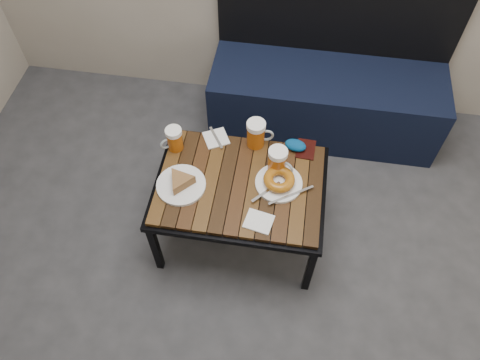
# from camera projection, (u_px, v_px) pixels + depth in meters

# --- Properties ---
(room_shell) EXTENTS (4.00, 4.00, 4.00)m
(room_shell) POSITION_uv_depth(u_px,v_px,m) (327.00, 1.00, 1.00)
(room_shell) COLOR gray
(room_shell) RESTS_ON ground
(bench) EXTENTS (1.40, 0.50, 0.95)m
(bench) POSITION_uv_depth(u_px,v_px,m) (326.00, 93.00, 2.91)
(bench) COLOR black
(bench) RESTS_ON ground
(cafe_table) EXTENTS (0.84, 0.62, 0.47)m
(cafe_table) POSITION_uv_depth(u_px,v_px,m) (240.00, 188.00, 2.31)
(cafe_table) COLOR black
(cafe_table) RESTS_ON ground
(beer_mug_left) EXTENTS (0.12, 0.11, 0.13)m
(beer_mug_left) POSITION_uv_depth(u_px,v_px,m) (174.00, 139.00, 2.35)
(beer_mug_left) COLOR #AE500E
(beer_mug_left) RESTS_ON cafe_table
(beer_mug_centre) EXTENTS (0.15, 0.11, 0.15)m
(beer_mug_centre) POSITION_uv_depth(u_px,v_px,m) (256.00, 134.00, 2.36)
(beer_mug_centre) COLOR #AE500E
(beer_mug_centre) RESTS_ON cafe_table
(beer_mug_right) EXTENTS (0.14, 0.12, 0.15)m
(beer_mug_right) POSITION_uv_depth(u_px,v_px,m) (278.00, 161.00, 2.26)
(beer_mug_right) COLOR #AE500E
(beer_mug_right) RESTS_ON cafe_table
(plate_pie) EXTENTS (0.24, 0.24, 0.07)m
(plate_pie) POSITION_uv_depth(u_px,v_px,m) (181.00, 183.00, 2.25)
(plate_pie) COLOR white
(plate_pie) RESTS_ON cafe_table
(plate_bagel) EXTENTS (0.29, 0.25, 0.06)m
(plate_bagel) POSITION_uv_depth(u_px,v_px,m) (279.00, 181.00, 2.25)
(plate_bagel) COLOR white
(plate_bagel) RESTS_ON cafe_table
(napkin_left) EXTENTS (0.16, 0.16, 0.01)m
(napkin_left) POSITION_uv_depth(u_px,v_px,m) (216.00, 138.00, 2.43)
(napkin_left) COLOR white
(napkin_left) RESTS_ON cafe_table
(napkin_right) EXTENTS (0.14, 0.13, 0.01)m
(napkin_right) POSITION_uv_depth(u_px,v_px,m) (259.00, 221.00, 2.15)
(napkin_right) COLOR white
(napkin_right) RESTS_ON cafe_table
(passport_navy) EXTENTS (0.14, 0.16, 0.01)m
(passport_navy) POSITION_uv_depth(u_px,v_px,m) (190.00, 188.00, 2.26)
(passport_navy) COLOR black
(passport_navy) RESTS_ON cafe_table
(passport_burgundy) EXTENTS (0.10, 0.13, 0.01)m
(passport_burgundy) POSITION_uv_depth(u_px,v_px,m) (306.00, 149.00, 2.39)
(passport_burgundy) COLOR black
(passport_burgundy) RESTS_ON cafe_table
(knit_pouch) EXTENTS (0.12, 0.09, 0.05)m
(knit_pouch) POSITION_uv_depth(u_px,v_px,m) (295.00, 145.00, 2.38)
(knit_pouch) COLOR navy
(knit_pouch) RESTS_ON cafe_table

